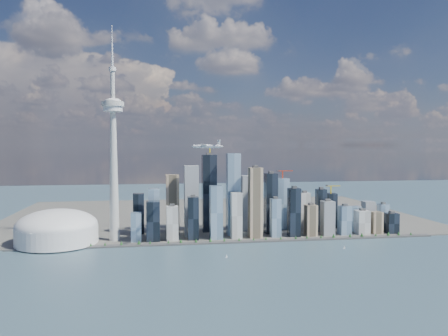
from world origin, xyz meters
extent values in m
plane|color=#375360|center=(0.00, 0.00, 0.00)|extent=(4000.00, 4000.00, 0.00)
cube|color=#383838|center=(0.00, 250.00, 2.00)|extent=(1100.00, 22.00, 4.00)
cube|color=#4C4C47|center=(0.00, 700.00, 1.50)|extent=(1400.00, 900.00, 3.00)
cylinder|color=#3F2D1E|center=(-476.67, 250.00, 5.20)|extent=(1.00, 1.00, 2.40)
cone|color=#184419|center=(-476.67, 250.00, 8.80)|extent=(7.20, 7.20, 8.00)
cylinder|color=#3F2D1E|center=(-390.00, 250.00, 5.20)|extent=(1.00, 1.00, 2.40)
cone|color=#184419|center=(-390.00, 250.00, 8.80)|extent=(7.20, 7.20, 8.00)
cylinder|color=#3F2D1E|center=(-303.33, 250.00, 5.20)|extent=(1.00, 1.00, 2.40)
cone|color=#184419|center=(-303.33, 250.00, 8.80)|extent=(7.20, 7.20, 8.00)
cylinder|color=#3F2D1E|center=(-216.67, 250.00, 5.20)|extent=(1.00, 1.00, 2.40)
cone|color=#184419|center=(-216.67, 250.00, 8.80)|extent=(7.20, 7.20, 8.00)
cylinder|color=#3F2D1E|center=(-130.00, 250.00, 5.20)|extent=(1.00, 1.00, 2.40)
cone|color=#184419|center=(-130.00, 250.00, 8.80)|extent=(7.20, 7.20, 8.00)
cylinder|color=#3F2D1E|center=(-43.33, 250.00, 5.20)|extent=(1.00, 1.00, 2.40)
cone|color=#184419|center=(-43.33, 250.00, 8.80)|extent=(7.20, 7.20, 8.00)
cylinder|color=#3F2D1E|center=(43.33, 250.00, 5.20)|extent=(1.00, 1.00, 2.40)
cone|color=#184419|center=(43.33, 250.00, 8.80)|extent=(7.20, 7.20, 8.00)
cylinder|color=#3F2D1E|center=(130.00, 250.00, 5.20)|extent=(1.00, 1.00, 2.40)
cone|color=#184419|center=(130.00, 250.00, 8.80)|extent=(7.20, 7.20, 8.00)
cylinder|color=#3F2D1E|center=(216.67, 250.00, 5.20)|extent=(1.00, 1.00, 2.40)
cone|color=#184419|center=(216.67, 250.00, 8.80)|extent=(7.20, 7.20, 8.00)
cylinder|color=#3F2D1E|center=(303.33, 250.00, 5.20)|extent=(1.00, 1.00, 2.40)
cone|color=#184419|center=(303.33, 250.00, 8.80)|extent=(7.20, 7.20, 8.00)
cylinder|color=#3F2D1E|center=(390.00, 250.00, 5.20)|extent=(1.00, 1.00, 2.40)
cone|color=#184419|center=(390.00, 250.00, 8.80)|extent=(7.20, 7.20, 8.00)
cylinder|color=#3F2D1E|center=(476.67, 250.00, 5.20)|extent=(1.00, 1.00, 2.40)
cone|color=#184419|center=(476.67, 250.00, 8.80)|extent=(7.20, 7.20, 8.00)
cube|color=black|center=(-200.00, 290.00, 54.47)|extent=(34.00, 34.00, 102.95)
cube|color=#7390AD|center=(-200.00, 340.00, 68.51)|extent=(30.00, 30.00, 131.02)
cube|color=beige|center=(-150.00, 290.00, 47.45)|extent=(30.00, 30.00, 88.91)
cube|color=tan|center=(-150.00, 395.00, 84.89)|extent=(36.00, 36.00, 163.78)
cube|color=slate|center=(-95.00, 340.00, 98.93)|extent=(38.00, 38.00, 191.85)
cube|color=black|center=(-95.00, 290.00, 59.15)|extent=(28.00, 28.00, 112.30)
cube|color=#7390AD|center=(-40.00, 290.00, 73.19)|extent=(32.00, 32.00, 140.38)
cube|color=black|center=(-40.00, 395.00, 112.96)|extent=(40.00, 40.00, 219.93)
cube|color=#7390AD|center=(15.00, 340.00, 115.30)|extent=(36.00, 36.00, 224.61)
cube|color=beige|center=(15.00, 290.00, 63.83)|extent=(28.00, 28.00, 121.66)
cube|color=tan|center=(70.00, 290.00, 96.59)|extent=(34.00, 34.00, 187.17)
cube|color=slate|center=(70.00, 395.00, 82.55)|extent=(30.00, 30.00, 159.10)
cube|color=black|center=(125.00, 340.00, 87.23)|extent=(32.00, 32.00, 168.46)
cube|color=#7390AD|center=(125.00, 290.00, 54.47)|extent=(26.00, 26.00, 102.95)
cube|color=black|center=(175.00, 290.00, 68.51)|extent=(30.00, 30.00, 131.02)
cube|color=#7390AD|center=(175.00, 395.00, 77.87)|extent=(34.00, 34.00, 149.74)
cube|color=beige|center=(225.00, 340.00, 59.15)|extent=(28.00, 28.00, 112.30)
cube|color=tan|center=(225.00, 290.00, 45.11)|extent=(30.00, 30.00, 84.23)
cube|color=slate|center=(275.00, 290.00, 49.79)|extent=(32.00, 32.00, 93.59)
cube|color=black|center=(275.00, 340.00, 63.83)|extent=(26.00, 26.00, 121.66)
cube|color=#7390AD|center=(325.00, 290.00, 42.77)|extent=(30.00, 30.00, 79.55)
cube|color=black|center=(325.00, 395.00, 54.47)|extent=(28.00, 28.00, 102.95)
cube|color=#7390AD|center=(375.00, 340.00, 38.10)|extent=(30.00, 30.00, 70.19)
cube|color=beige|center=(375.00, 290.00, 35.76)|extent=(34.00, 34.00, 65.51)
cube|color=tan|center=(420.00, 290.00, 33.42)|extent=(28.00, 28.00, 60.83)
cube|color=slate|center=(420.00, 340.00, 45.11)|extent=(30.00, 30.00, 84.23)
cube|color=black|center=(465.00, 290.00, 31.08)|extent=(32.00, 32.00, 56.15)
cube|color=#7390AD|center=(465.00, 340.00, 40.43)|extent=(26.00, 26.00, 74.87)
cube|color=black|center=(-240.00, 395.00, 59.15)|extent=(30.00, 30.00, 112.30)
cube|color=#7390AD|center=(-240.00, 290.00, 40.43)|extent=(26.00, 26.00, 74.87)
cube|color=gold|center=(-40.00, 395.00, 233.93)|extent=(3.00, 3.00, 22.00)
cube|color=gold|center=(-31.75, 395.00, 244.93)|extent=(55.00, 2.20, 2.20)
cube|color=#383838|center=(-56.50, 395.00, 246.93)|extent=(6.00, 4.00, 4.00)
cube|color=red|center=(175.00, 395.00, 163.74)|extent=(3.00, 3.00, 22.00)
cube|color=red|center=(182.20, 395.00, 174.74)|extent=(48.00, 2.20, 2.20)
cube|color=#383838|center=(160.60, 395.00, 176.74)|extent=(6.00, 4.00, 4.00)
cube|color=gold|center=(325.00, 395.00, 116.95)|extent=(3.00, 3.00, 22.00)
cube|color=gold|center=(331.75, 395.00, 127.95)|extent=(45.00, 2.20, 2.20)
cube|color=#383838|center=(311.50, 395.00, 129.95)|extent=(6.00, 4.00, 4.00)
cone|color=#ABACA7|center=(-300.00, 310.00, 173.00)|extent=(26.00, 26.00, 340.00)
cylinder|color=silver|center=(-300.00, 310.00, 343.00)|extent=(48.00, 48.00, 14.00)
cylinder|color=#ABACA7|center=(-300.00, 310.00, 355.00)|extent=(56.00, 56.00, 12.00)
ellipsoid|color=silver|center=(-300.00, 310.00, 363.00)|extent=(40.00, 40.00, 14.00)
cylinder|color=#ABACA7|center=(-300.00, 310.00, 403.00)|extent=(11.00, 11.00, 80.00)
cylinder|color=silver|center=(-300.00, 310.00, 443.00)|extent=(18.00, 18.00, 10.00)
cone|color=silver|center=(-300.00, 310.00, 501.00)|extent=(7.00, 7.00, 105.00)
cylinder|color=silver|center=(-440.00, 300.00, 25.00)|extent=(200.00, 200.00, 44.00)
ellipsoid|color=silver|center=(-440.00, 300.00, 47.00)|extent=(200.00, 200.00, 84.00)
cylinder|color=silver|center=(-77.42, 159.91, 247.30)|extent=(60.59, 25.80, 7.53)
cone|color=silver|center=(-107.69, 169.58, 247.30)|extent=(10.14, 9.68, 7.53)
cone|color=silver|center=(-46.03, 149.88, 247.30)|extent=(13.50, 10.76, 7.53)
cube|color=silver|center=(-79.67, 160.63, 251.30)|extent=(29.03, 65.64, 1.18)
cylinder|color=silver|center=(-83.61, 148.29, 249.41)|extent=(13.62, 7.98, 4.24)
cylinder|color=silver|center=(-75.72, 172.96, 249.41)|extent=(13.62, 7.98, 4.24)
cylinder|color=#3F3F3F|center=(-90.33, 150.44, 249.41)|extent=(3.20, 9.08, 9.42)
cylinder|color=#3F3F3F|center=(-82.45, 175.11, 249.41)|extent=(3.20, 9.08, 9.42)
cube|color=silver|center=(-49.40, 150.95, 254.83)|extent=(6.56, 2.90, 12.95)
cube|color=silver|center=(-49.40, 150.95, 261.42)|extent=(11.38, 21.76, 0.82)
cube|color=silver|center=(-39.95, 105.06, 0.34)|extent=(5.36, 2.80, 0.68)
cylinder|color=#999999|center=(-39.95, 105.06, 4.28)|extent=(0.21, 0.21, 7.70)
cube|color=silver|center=(255.22, 144.64, 0.37)|extent=(5.50, 1.73, 0.73)
cylinder|color=#999999|center=(255.22, 144.64, 4.57)|extent=(0.22, 0.22, 8.22)
camera|label=1|loc=(-193.22, -839.75, 250.05)|focal=35.00mm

